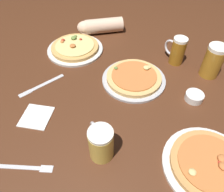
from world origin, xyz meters
TOP-DOWN VIEW (x-y plane):
  - ground_plane at (0.00, 0.00)m, footprint 2.40×2.40m
  - pizza_plate_near at (0.35, -0.30)m, footprint 0.31×0.31m
  - pizza_plate_far at (0.10, 0.13)m, footprint 0.31×0.31m
  - pizza_plate_side at (-0.23, 0.36)m, footprint 0.31×0.31m
  - beer_mug_dark at (0.32, 0.29)m, footprint 0.10×0.11m
  - beer_mug_amber at (-0.02, -0.26)m, footprint 0.09×0.13m
  - beer_mug_pale at (0.47, 0.20)m, footprint 0.11×0.13m
  - ramekin_sauce at (0.36, 0.02)m, footprint 0.08×0.08m
  - napkin_folded at (-0.31, -0.12)m, footprint 0.13×0.14m
  - fork_left at (-0.29, -0.34)m, footprint 0.22×0.03m
  - knife_right at (-0.34, 0.07)m, footprint 0.18×0.17m
  - diner_arm at (-0.11, 0.56)m, footprint 0.28×0.14m

SIDE VIEW (x-z plane):
  - ground_plane at x=0.00m, z-range -0.03..0.00m
  - fork_left at x=-0.29m, z-range 0.00..0.01m
  - knife_right at x=-0.34m, z-range 0.00..0.01m
  - napkin_folded at x=-0.31m, z-range 0.00..0.01m
  - pizza_plate_far at x=0.10m, z-range -0.01..0.04m
  - pizza_plate_near at x=0.35m, z-range -0.01..0.04m
  - pizza_plate_side at x=-0.23m, z-range -0.01..0.04m
  - ramekin_sauce at x=0.36m, z-range 0.00..0.03m
  - diner_arm at x=-0.11m, z-range 0.00..0.09m
  - beer_mug_amber at x=-0.02m, z-range 0.00..0.13m
  - beer_mug_dark at x=0.32m, z-range 0.00..0.14m
  - beer_mug_pale at x=0.47m, z-range 0.00..0.16m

